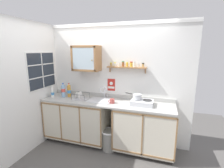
{
  "coord_description": "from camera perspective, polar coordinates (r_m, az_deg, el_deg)",
  "views": [
    {
      "loc": [
        1.06,
        -2.6,
        1.96
      ],
      "look_at": [
        0.09,
        0.43,
        1.29
      ],
      "focal_mm": 25.93,
      "sensor_mm": 36.0,
      "label": 1
    }
  ],
  "objects": [
    {
      "name": "floor",
      "position": [
        3.43,
        -3.93,
        -23.06
      ],
      "size": [
        5.7,
        5.7,
        0.0
      ],
      "primitive_type": "plane",
      "color": "#565451",
      "rests_on": "ground"
    },
    {
      "name": "back_wall",
      "position": [
        3.48,
        -0.38,
        0.29
      ],
      "size": [
        3.3,
        0.07,
        2.51
      ],
      "color": "white",
      "rests_on": "ground"
    },
    {
      "name": "sink",
      "position": [
        3.34,
        -3.94,
        -5.96
      ],
      "size": [
        0.48,
        0.43,
        0.38
      ],
      "color": "silver",
      "rests_on": "countertop"
    },
    {
      "name": "hot_plate_stove",
      "position": [
        3.1,
        10.52,
        -6.41
      ],
      "size": [
        0.41,
        0.32,
        0.09
      ],
      "color": "silver",
      "rests_on": "countertop"
    },
    {
      "name": "mug",
      "position": [
        3.14,
        0.04,
        -6.03
      ],
      "size": [
        0.11,
        0.1,
        0.09
      ],
      "color": "#B24C47",
      "rests_on": "countertop"
    },
    {
      "name": "warning_sign",
      "position": [
        3.45,
        -0.26,
        -0.32
      ],
      "size": [
        0.16,
        0.01,
        0.26
      ],
      "color": "#B2261E"
    },
    {
      "name": "lower_cabinet_run",
      "position": [
        3.7,
        -12.0,
        -12.23
      ],
      "size": [
        1.36,
        0.6,
        0.92
      ],
      "color": "black",
      "rests_on": "ground"
    },
    {
      "name": "countertop",
      "position": [
        3.26,
        -2.15,
        -6.4
      ],
      "size": [
        2.66,
        0.63,
        0.03
      ],
      "primitive_type": "cube",
      "color": "#B2B2AD",
      "rests_on": "lower_cabinet_run"
    },
    {
      "name": "dish_rack",
      "position": [
        3.47,
        -11.15,
        -4.74
      ],
      "size": [
        0.32,
        0.25,
        0.17
      ],
      "color": "#B2B2B7",
      "rests_on": "countertop"
    },
    {
      "name": "lower_cabinet_run_right",
      "position": [
        3.29,
        11.27,
        -15.43
      ],
      "size": [
        1.13,
        0.6,
        0.92
      ],
      "color": "black",
      "rests_on": "ground"
    },
    {
      "name": "backsplash",
      "position": [
        3.51,
        -0.55,
        -4.15
      ],
      "size": [
        2.66,
        0.02,
        0.08
      ],
      "primitive_type": "cube",
      "color": "#B2B2AD",
      "rests_on": "countertop"
    },
    {
      "name": "side_wall_left",
      "position": [
        3.43,
        -28.09,
        -1.45
      ],
      "size": [
        0.05,
        3.41,
        2.51
      ],
      "primitive_type": "cube",
      "color": "white",
      "rests_on": "ground"
    },
    {
      "name": "saucepan",
      "position": [
        3.11,
        8.75,
        -4.35
      ],
      "size": [
        0.34,
        0.2,
        0.1
      ],
      "color": "silver",
      "rests_on": "hot_plate_stove"
    },
    {
      "name": "trash_bin",
      "position": [
        3.41,
        -0.97,
        -18.94
      ],
      "size": [
        0.32,
        0.32,
        0.41
      ],
      "color": "gray",
      "rests_on": "ground"
    },
    {
      "name": "bottle_opaque_white_1",
      "position": [
        3.73,
        -20.22,
        -2.75
      ],
      "size": [
        0.07,
        0.07,
        0.26
      ],
      "color": "white",
      "rests_on": "countertop"
    },
    {
      "name": "bottle_water_blue_2",
      "position": [
        3.68,
        -16.78,
        -2.17
      ],
      "size": [
        0.08,
        0.08,
        0.31
      ],
      "color": "#8CB7E0",
      "rests_on": "countertop"
    },
    {
      "name": "bottle_juice_amber_0",
      "position": [
        3.68,
        -14.89,
        -2.26
      ],
      "size": [
        0.08,
        0.08,
        0.3
      ],
      "color": "gold",
      "rests_on": "countertop"
    },
    {
      "name": "spice_shelf",
      "position": [
        3.24,
        5.2,
        6.21
      ],
      "size": [
        0.79,
        0.14,
        0.23
      ],
      "color": "#996B42"
    },
    {
      "name": "window",
      "position": [
        3.67,
        -23.46,
        4.37
      ],
      "size": [
        0.03,
        0.78,
        0.76
      ],
      "color": "#262D38"
    },
    {
      "name": "wall_cabinet",
      "position": [
        3.43,
        -9.01,
        8.93
      ],
      "size": [
        0.57,
        0.32,
        0.52
      ],
      "color": "#996B42"
    }
  ]
}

